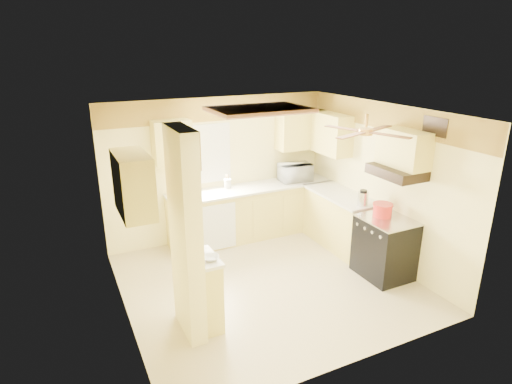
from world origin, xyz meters
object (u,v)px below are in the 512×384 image
microwave (295,172)px  kettle (363,198)px  stove (385,247)px  dutch_oven (383,210)px  bowl (211,258)px

microwave → kettle: (0.28, -1.58, -0.04)m
stove → microwave: bearing=97.9°
stove → kettle: (-0.01, 0.55, 0.60)m
stove → dutch_oven: 0.57m
bowl → dutch_oven: dutch_oven is taller
bowl → dutch_oven: (2.77, 0.23, 0.05)m
stove → kettle: size_ratio=3.62×
microwave → bowl: microwave is taller
dutch_oven → kettle: size_ratio=1.17×
stove → kettle: bearing=91.3°
stove → microwave: (-0.30, 2.13, 0.64)m
stove → dutch_oven: bearing=88.9°
bowl → kettle: 2.83m
bowl → dutch_oven: 2.77m
microwave → bowl: (-2.47, -2.23, -0.14)m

